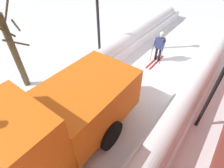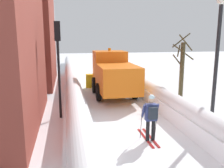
{
  "view_description": "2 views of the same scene",
  "coord_description": "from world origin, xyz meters",
  "px_view_note": "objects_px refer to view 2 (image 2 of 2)",
  "views": [
    {
      "loc": [
        -3.0,
        8.23,
        5.86
      ],
      "look_at": [
        0.14,
        4.09,
        1.37
      ],
      "focal_mm": 28.2,
      "sensor_mm": 36.0,
      "label": 1
    },
    {
      "loc": [
        -2.76,
        -8.58,
        3.87
      ],
      "look_at": [
        -0.51,
        3.05,
        1.52
      ],
      "focal_mm": 38.07,
      "sensor_mm": 36.0,
      "label": 2
    }
  ],
  "objects_px": {
    "skier": "(151,116)",
    "street_lamp": "(218,46)",
    "plow_truck": "(113,74)",
    "traffic_light_pole": "(58,51)",
    "bare_tree_near": "(182,68)"
  },
  "relations": [
    {
      "from": "skier",
      "to": "street_lamp",
      "type": "height_order",
      "value": "street_lamp"
    },
    {
      "from": "plow_truck",
      "to": "traffic_light_pole",
      "type": "distance_m",
      "value": 5.34
    },
    {
      "from": "traffic_light_pole",
      "to": "plow_truck",
      "type": "bearing_deg",
      "value": 47.91
    },
    {
      "from": "traffic_light_pole",
      "to": "bare_tree_near",
      "type": "distance_m",
      "value": 8.13
    },
    {
      "from": "skier",
      "to": "bare_tree_near",
      "type": "distance_m",
      "value": 7.41
    },
    {
      "from": "plow_truck",
      "to": "traffic_light_pole",
      "type": "bearing_deg",
      "value": -132.09
    },
    {
      "from": "street_lamp",
      "to": "bare_tree_near",
      "type": "xyz_separation_m",
      "value": [
        0.82,
        4.7,
        -1.56
      ]
    },
    {
      "from": "plow_truck",
      "to": "skier",
      "type": "bearing_deg",
      "value": -90.02
    },
    {
      "from": "street_lamp",
      "to": "plow_truck",
      "type": "bearing_deg",
      "value": 120.04
    },
    {
      "from": "skier",
      "to": "street_lamp",
      "type": "xyz_separation_m",
      "value": [
        3.42,
        1.3,
        2.51
      ]
    },
    {
      "from": "street_lamp",
      "to": "skier",
      "type": "bearing_deg",
      "value": -159.18
    },
    {
      "from": "plow_truck",
      "to": "street_lamp",
      "type": "relative_size",
      "value": 1.07
    },
    {
      "from": "skier",
      "to": "bare_tree_near",
      "type": "xyz_separation_m",
      "value": [
        4.24,
        6.0,
        0.95
      ]
    },
    {
      "from": "street_lamp",
      "to": "bare_tree_near",
      "type": "bearing_deg",
      "value": 80.14
    },
    {
      "from": "traffic_light_pole",
      "to": "street_lamp",
      "type": "bearing_deg",
      "value": -17.66
    }
  ]
}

